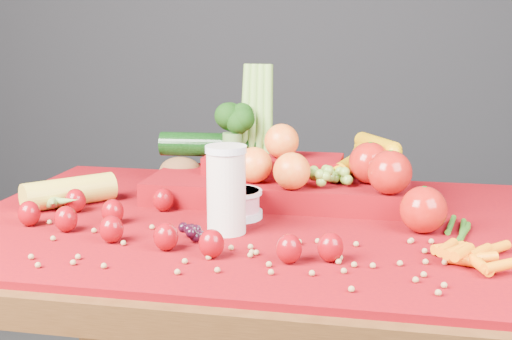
% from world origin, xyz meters
% --- Properties ---
extents(table, '(1.10, 0.80, 0.75)m').
position_xyz_m(table, '(0.00, 0.00, 0.66)').
color(table, '#311A0B').
rests_on(table, ground).
extents(red_cloth, '(1.05, 0.75, 0.01)m').
position_xyz_m(red_cloth, '(0.00, 0.00, 0.76)').
color(red_cloth, '#740306').
rests_on(red_cloth, table).
extents(milk_glass, '(0.07, 0.07, 0.15)m').
position_xyz_m(milk_glass, '(-0.03, -0.09, 0.84)').
color(milk_glass, beige).
rests_on(milk_glass, red_cloth).
extents(yogurt_bowl, '(0.10, 0.10, 0.05)m').
position_xyz_m(yogurt_bowl, '(-0.03, 0.01, 0.79)').
color(yogurt_bowl, silver).
rests_on(yogurt_bowl, red_cloth).
extents(strawberry_scatter, '(0.58, 0.28, 0.05)m').
position_xyz_m(strawberry_scatter, '(-0.15, -0.14, 0.79)').
color(strawberry_scatter, maroon).
rests_on(strawberry_scatter, red_cloth).
extents(dark_grape_cluster, '(0.06, 0.05, 0.03)m').
position_xyz_m(dark_grape_cluster, '(-0.07, -0.14, 0.78)').
color(dark_grape_cluster, black).
rests_on(dark_grape_cluster, red_cloth).
extents(soybean_scatter, '(0.84, 0.24, 0.01)m').
position_xyz_m(soybean_scatter, '(0.00, -0.20, 0.77)').
color(soybean_scatter, olive).
rests_on(soybean_scatter, red_cloth).
extents(corn_ear, '(0.25, 0.26, 0.06)m').
position_xyz_m(corn_ear, '(-0.38, -0.01, 0.78)').
color(corn_ear, gold).
rests_on(corn_ear, red_cloth).
extents(potato, '(0.10, 0.07, 0.06)m').
position_xyz_m(potato, '(-0.21, 0.22, 0.79)').
color(potato, brown).
rests_on(potato, red_cloth).
extents(baby_carrot_pile, '(0.18, 0.18, 0.03)m').
position_xyz_m(baby_carrot_pile, '(0.37, -0.16, 0.78)').
color(baby_carrot_pile, orange).
rests_on(baby_carrot_pile, red_cloth).
extents(green_bean_pile, '(0.14, 0.12, 0.01)m').
position_xyz_m(green_bean_pile, '(0.36, -0.01, 0.77)').
color(green_bean_pile, '#285B14').
rests_on(green_bean_pile, red_cloth).
extents(produce_mound, '(0.60, 0.36, 0.27)m').
position_xyz_m(produce_mound, '(0.05, 0.15, 0.82)').
color(produce_mound, '#740306').
rests_on(produce_mound, red_cloth).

